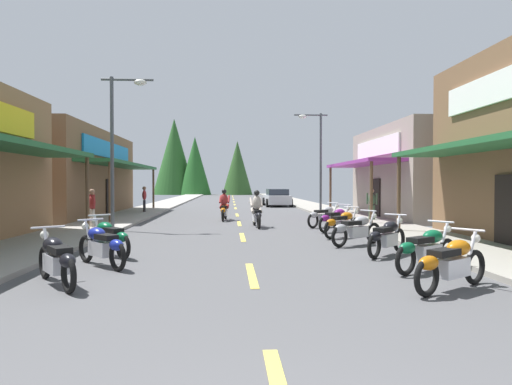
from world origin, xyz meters
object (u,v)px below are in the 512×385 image
motorcycle_parked_right_3 (356,229)px  rider_cruising_lead (257,212)px  motorcycle_parked_right_5 (336,219)px  motorcycle_parked_left_1 (102,245)px  motorcycle_parked_left_0 (56,259)px  pedestrian_waiting (372,203)px  parked_car_curbside (277,198)px  streetlamp_right (316,149)px  streetlamp_left (120,131)px  pedestrian_by_shop (144,198)px  pedestrian_browsing (92,206)px  motorcycle_parked_right_1 (426,248)px  motorcycle_parked_right_6 (325,216)px  motorcycle_parked_right_4 (343,223)px  motorcycle_parked_right_0 (451,262)px  motorcycle_parked_left_2 (109,237)px  rider_cruising_trailing (224,207)px  motorcycle_parked_right_2 (387,236)px

motorcycle_parked_right_3 → rider_cruising_lead: size_ratio=0.87×
motorcycle_parked_right_5 → motorcycle_parked_left_1: same height
motorcycle_parked_left_0 → pedestrian_waiting: bearing=-74.1°
motorcycle_parked_left_1 → parked_car_curbside: bearing=-56.5°
streetlamp_right → streetlamp_left: bearing=-137.7°
pedestrian_by_shop → pedestrian_browsing: size_ratio=1.03×
motorcycle_parked_right_1 → pedestrian_waiting: pedestrian_waiting is taller
motorcycle_parked_right_1 → pedestrian_browsing: size_ratio=1.14×
motorcycle_parked_right_3 → motorcycle_parked_right_6: same height
motorcycle_parked_right_4 → rider_cruising_lead: bearing=86.3°
motorcycle_parked_right_4 → motorcycle_parked_right_6: same height
motorcycle_parked_right_0 → motorcycle_parked_left_2: same height
motorcycle_parked_right_1 → motorcycle_parked_right_4: size_ratio=1.10×
motorcycle_parked_right_3 → pedestrian_waiting: 8.41m
motorcycle_parked_right_5 → rider_cruising_lead: 3.47m
pedestrian_waiting → rider_cruising_trailing: bearing=123.9°
motorcycle_parked_left_2 → pedestrian_waiting: pedestrian_waiting is taller
pedestrian_browsing → pedestrian_waiting: size_ratio=1.02×
streetlamp_right → motorcycle_parked_left_0: streetlamp_right is taller
rider_cruising_trailing → motorcycle_parked_right_1: bearing=-157.0°
rider_cruising_trailing → streetlamp_right: bearing=-48.4°
motorcycle_parked_right_0 → pedestrian_by_shop: size_ratio=1.11×
pedestrian_by_shop → streetlamp_left: bearing=90.1°
rider_cruising_lead → pedestrian_browsing: (-6.59, -0.61, 0.28)m
streetlamp_left → pedestrian_browsing: bearing=163.5°
motorcycle_parked_right_6 → streetlamp_left: bearing=148.6°
pedestrian_by_shop → motorcycle_parked_right_1: bearing=111.9°
rider_cruising_lead → rider_cruising_trailing: bearing=18.1°
rider_cruising_trailing → pedestrian_browsing: (-5.19, -4.13, 0.28)m
motorcycle_parked_right_6 → pedestrian_waiting: (2.82, 2.42, 0.43)m
motorcycle_parked_right_2 → pedestrian_waiting: bearing=28.0°
motorcycle_parked_right_1 → motorcycle_parked_right_3: 3.92m
motorcycle_parked_right_5 → pedestrian_browsing: pedestrian_browsing is taller
motorcycle_parked_left_0 → motorcycle_parked_right_6: bearing=-70.8°
motorcycle_parked_right_4 → rider_cruising_lead: rider_cruising_lead is taller
motorcycle_parked_right_4 → pedestrian_waiting: (2.94, 5.87, 0.43)m
streetlamp_right → pedestrian_browsing: bearing=-142.2°
motorcycle_parked_right_5 → pedestrian_browsing: (-9.53, 1.22, 0.45)m
motorcycle_parked_right_3 → motorcycle_parked_right_6: size_ratio=1.05×
motorcycle_parked_right_5 → motorcycle_parked_right_4: bearing=-136.3°
motorcycle_parked_right_4 → motorcycle_parked_right_6: (0.13, 3.46, 0.00)m
motorcycle_parked_left_2 → motorcycle_parked_left_1: bearing=147.3°
motorcycle_parked_right_0 → pedestrian_by_shop: 21.70m
motorcycle_parked_left_0 → parked_car_curbside: (6.96, 27.38, 0.20)m
motorcycle_parked_right_0 → motorcycle_parked_right_4: same height
pedestrian_by_shop → motorcycle_parked_left_2: bearing=92.5°
pedestrian_by_shop → pedestrian_waiting: pedestrian_by_shop is taller
motorcycle_parked_left_0 → rider_cruising_trailing: 14.15m
streetlamp_right → motorcycle_parked_right_1: (-1.04, -17.11, -3.44)m
motorcycle_parked_right_3 → pedestrian_waiting: size_ratio=1.17×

